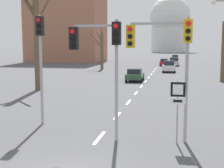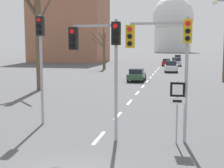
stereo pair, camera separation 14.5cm
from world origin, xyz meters
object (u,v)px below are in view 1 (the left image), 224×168
(sedan_far_left, at_px, (135,75))
(sedan_far_right, at_px, (175,58))
(traffic_signal_centre_tall, at_px, (101,49))
(traffic_signal_near_left, at_px, (40,49))
(sedan_near_right, at_px, (164,62))
(sedan_near_left, at_px, (174,62))
(route_sign_post, at_px, (178,101))
(traffic_signal_near_right, at_px, (167,48))
(sedan_mid_centre, at_px, (169,66))

(sedan_far_left, bearing_deg, sedan_far_right, 84.56)
(traffic_signal_centre_tall, distance_m, traffic_signal_near_left, 4.19)
(traffic_signal_centre_tall, height_order, sedan_far_left, traffic_signal_centre_tall)
(traffic_signal_near_left, relative_size, sedan_near_right, 1.26)
(sedan_near_right, distance_m, sedan_far_right, 19.73)
(traffic_signal_centre_tall, relative_size, sedan_near_left, 1.12)
(route_sign_post, bearing_deg, sedan_near_right, 92.47)
(traffic_signal_near_right, bearing_deg, sedan_far_right, 89.61)
(route_sign_post, relative_size, sedan_near_left, 0.57)
(traffic_signal_near_right, distance_m, sedan_near_right, 51.23)
(traffic_signal_near_left, bearing_deg, sedan_far_left, 83.74)
(traffic_signal_near_left, xyz_separation_m, sedan_far_right, (6.88, 69.02, -3.08))
(sedan_near_left, height_order, sedan_far_right, sedan_near_left)
(traffic_signal_centre_tall, distance_m, sedan_near_right, 51.55)
(sedan_near_right, bearing_deg, traffic_signal_near_right, -88.05)
(traffic_signal_near_left, height_order, sedan_mid_centre, traffic_signal_near_left)
(traffic_signal_near_left, bearing_deg, route_sign_post, -15.84)
(traffic_signal_near_left, xyz_separation_m, sedan_near_left, (6.60, 49.55, -3.05))
(sedan_near_left, bearing_deg, traffic_signal_near_left, -97.58)
(sedan_mid_centre, bearing_deg, sedan_near_left, 87.41)
(traffic_signal_centre_tall, bearing_deg, sedan_far_left, 93.50)
(route_sign_post, relative_size, sedan_mid_centre, 0.64)
(traffic_signal_near_left, relative_size, sedan_far_right, 1.41)
(route_sign_post, xyz_separation_m, sedan_near_right, (-2.21, 51.36, -1.06))
(traffic_signal_centre_tall, relative_size, sedan_far_right, 1.29)
(traffic_signal_near_left, height_order, sedan_near_left, traffic_signal_near_left)
(traffic_signal_near_right, xyz_separation_m, sedan_far_right, (0.48, 70.70, -3.18))
(traffic_signal_near_right, bearing_deg, sedan_near_right, 91.95)
(traffic_signal_near_right, bearing_deg, sedan_far_left, 100.44)
(sedan_near_left, distance_m, sedan_far_left, 29.18)
(traffic_signal_centre_tall, height_order, traffic_signal_near_left, traffic_signal_near_left)
(sedan_far_right, bearing_deg, sedan_mid_centre, -91.60)
(traffic_signal_near_right, bearing_deg, route_sign_post, -29.26)
(traffic_signal_near_left, bearing_deg, sedan_near_left, 82.42)
(sedan_near_right, relative_size, sedan_far_right, 1.12)
(sedan_near_right, bearing_deg, sedan_far_left, -94.74)
(traffic_signal_near_left, relative_size, sedan_mid_centre, 1.38)
(route_sign_post, bearing_deg, traffic_signal_centre_tall, -178.61)
(route_sign_post, xyz_separation_m, sedan_mid_centre, (-0.96, 36.13, -0.93))
(traffic_signal_centre_tall, relative_size, sedan_far_left, 1.31)
(traffic_signal_centre_tall, xyz_separation_m, traffic_signal_near_left, (-3.66, 2.03, -0.02))
(traffic_signal_centre_tall, distance_m, sedan_mid_centre, 36.41)
(sedan_near_left, relative_size, sedan_near_right, 1.02)
(sedan_near_left, bearing_deg, traffic_signal_near_right, -90.23)
(sedan_near_right, bearing_deg, sedan_mid_centre, -85.30)
(sedan_near_left, xyz_separation_m, sedan_near_right, (-1.95, -0.13, -0.11))
(route_sign_post, bearing_deg, sedan_far_right, 89.99)
(traffic_signal_near_right, relative_size, sedan_near_right, 1.17)
(sedan_near_right, height_order, sedan_far_right, sedan_far_right)
(traffic_signal_near_right, bearing_deg, traffic_signal_near_left, 165.25)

